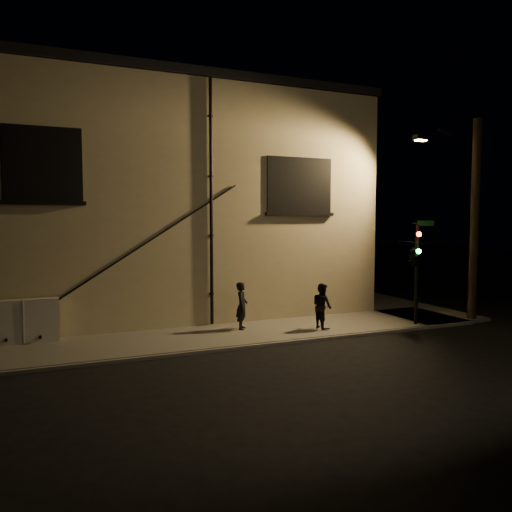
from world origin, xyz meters
name	(u,v)px	position (x,y,z in m)	size (l,w,h in m)	color
ground	(298,343)	(0.00, 0.00, 0.00)	(90.00, 90.00, 0.00)	black
sidewalk	(273,313)	(1.22, 4.39, 0.06)	(21.00, 16.00, 0.12)	#5D5B54
building	(142,204)	(-3.00, 8.99, 4.40)	(16.20, 12.23, 8.80)	tan
utility_cabinet	(23,321)	(-7.68, 2.70, 0.77)	(1.97, 0.33, 1.30)	beige
pedestrian_a	(242,306)	(-1.09, 1.93, 0.90)	(0.57, 0.37, 1.56)	black
pedestrian_b	(322,306)	(1.40, 0.97, 0.88)	(0.74, 0.57, 1.52)	black
traffic_signal	(415,255)	(4.56, 0.19, 2.54)	(1.27, 2.11, 3.59)	black
streetlamp_pole	(472,215)	(7.26, 0.35, 3.89)	(2.03, 1.39, 7.35)	black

